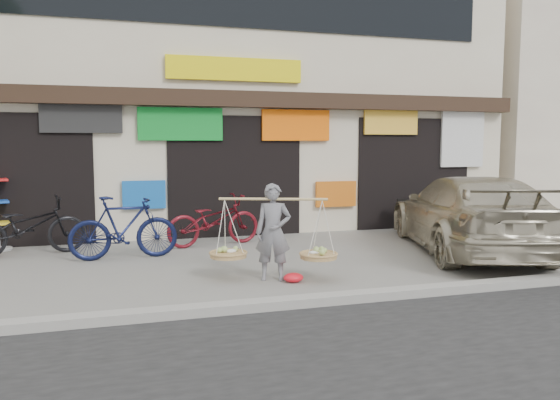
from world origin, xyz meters
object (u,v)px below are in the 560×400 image
object	(u,v)px
bike_0	(27,227)
suv	(468,214)
bike_2	(214,220)
street_vendor	(273,236)
bike_1	(124,228)

from	to	relation	value
bike_0	suv	size ratio (longest dim) A/B	0.38
bike_0	bike_2	world-z (taller)	bike_0
street_vendor	suv	distance (m)	4.33
bike_0	bike_1	xyz separation A→B (m)	(1.72, -0.84, 0.03)
street_vendor	bike_2	world-z (taller)	street_vendor
street_vendor	bike_1	distance (m)	3.11
suv	bike_2	bearing A→B (deg)	-7.45
bike_0	bike_1	world-z (taller)	bike_1
bike_1	bike_2	bearing A→B (deg)	-66.34
suv	bike_0	bearing A→B (deg)	2.56
street_vendor	bike_2	xyz separation A→B (m)	(-0.39, 3.09, -0.15)
street_vendor	bike_1	world-z (taller)	street_vendor
bike_0	suv	bearing A→B (deg)	-117.11
street_vendor	bike_2	distance (m)	3.12
street_vendor	bike_2	bearing A→B (deg)	117.04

